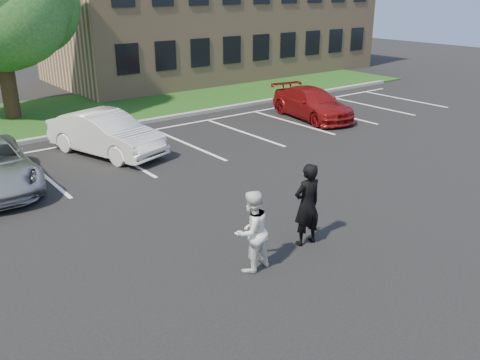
% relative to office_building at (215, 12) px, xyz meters
% --- Properties ---
extents(ground_plane, '(90.00, 90.00, 0.00)m').
position_rel_office_building_xyz_m(ground_plane, '(-14.00, -21.99, -4.16)').
color(ground_plane, black).
rests_on(ground_plane, ground).
extents(curb, '(40.00, 0.30, 0.15)m').
position_rel_office_building_xyz_m(curb, '(-14.00, -9.99, -4.08)').
color(curb, gray).
rests_on(curb, ground).
extents(grass_strip, '(44.00, 8.00, 0.08)m').
position_rel_office_building_xyz_m(grass_strip, '(-14.00, -5.99, -4.12)').
color(grass_strip, '#154715').
rests_on(grass_strip, ground).
extents(stall_lines, '(34.00, 5.36, 0.01)m').
position_rel_office_building_xyz_m(stall_lines, '(-12.60, -13.04, -4.15)').
color(stall_lines, white).
rests_on(stall_lines, ground).
extents(office_building, '(22.40, 10.40, 8.30)m').
position_rel_office_building_xyz_m(office_building, '(0.00, 0.00, 0.00)').
color(office_building, tan).
rests_on(office_building, ground).
extents(man_black_suit, '(0.77, 0.54, 2.01)m').
position_rel_office_building_xyz_m(man_black_suit, '(-13.36, -22.72, -3.15)').
color(man_black_suit, black).
rests_on(man_black_suit, ground).
extents(man_white_shirt, '(0.93, 0.75, 1.81)m').
position_rel_office_building_xyz_m(man_white_shirt, '(-15.12, -22.85, -3.25)').
color(man_white_shirt, white).
rests_on(man_white_shirt, ground).
extents(car_white_sedan, '(3.03, 5.02, 1.56)m').
position_rel_office_building_xyz_m(car_white_sedan, '(-14.20, -13.27, -3.38)').
color(car_white_sedan, silver).
rests_on(car_white_sedan, ground).
extents(car_red_compact, '(2.67, 5.00, 1.38)m').
position_rel_office_building_xyz_m(car_red_compact, '(-4.31, -13.93, -3.47)').
color(car_red_compact, maroon).
rests_on(car_red_compact, ground).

